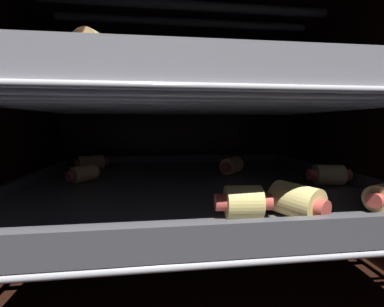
{
  "coord_description": "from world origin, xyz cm",
  "views": [
    {
      "loc": [
        -4.1,
        -34.62,
        20.94
      ],
      "look_at": [
        0.0,
        0.88,
        16.47
      ],
      "focal_mm": 22.24,
      "sensor_mm": 36.0,
      "label": 1
    }
  ],
  "objects_px": {
    "pig_in_blanket_lower_6": "(243,202)",
    "pig_in_blanket_upper_5": "(103,57)",
    "pig_in_blanket_lower_5": "(296,201)",
    "oven_rack_lower": "(193,192)",
    "pig_in_blanket_upper_6": "(216,95)",
    "pig_in_blanket_upper_2": "(288,92)",
    "oven_rack_upper": "(193,107)",
    "baking_tray_lower": "(193,185)",
    "pig_in_blanket_upper_4": "(109,79)",
    "baking_tray_upper": "(193,101)",
    "pig_in_blanket_lower_1": "(232,165)",
    "pig_in_blanket_lower_3": "(329,175)",
    "pig_in_blanket_upper_3": "(189,81)",
    "pig_in_blanket_lower_2": "(91,163)",
    "pig_in_blanket_upper_1": "(38,63)",
    "pig_in_blanket_lower_0": "(84,174)",
    "pig_in_blanket_upper_0": "(117,88)"
  },
  "relations": [
    {
      "from": "pig_in_blanket_lower_6",
      "to": "pig_in_blanket_upper_5",
      "type": "relative_size",
      "value": 0.96
    },
    {
      "from": "pig_in_blanket_lower_5",
      "to": "pig_in_blanket_upper_5",
      "type": "height_order",
      "value": "pig_in_blanket_upper_5"
    },
    {
      "from": "oven_rack_lower",
      "to": "pig_in_blanket_upper_6",
      "type": "bearing_deg",
      "value": 57.74
    },
    {
      "from": "pig_in_blanket_lower_6",
      "to": "pig_in_blanket_upper_2",
      "type": "xyz_separation_m",
      "value": [
        0.13,
        0.16,
        0.12
      ]
    },
    {
      "from": "oven_rack_upper",
      "to": "baking_tray_lower",
      "type": "bearing_deg",
      "value": 90.0
    },
    {
      "from": "pig_in_blanket_upper_4",
      "to": "pig_in_blanket_upper_6",
      "type": "bearing_deg",
      "value": 45.2
    },
    {
      "from": "baking_tray_upper",
      "to": "pig_in_blanket_upper_6",
      "type": "xyz_separation_m",
      "value": [
        0.05,
        0.08,
        0.02
      ]
    },
    {
      "from": "pig_in_blanket_lower_1",
      "to": "pig_in_blanket_lower_5",
      "type": "height_order",
      "value": "pig_in_blanket_lower_5"
    },
    {
      "from": "oven_rack_lower",
      "to": "pig_in_blanket_lower_3",
      "type": "distance_m",
      "value": 0.2
    },
    {
      "from": "oven_rack_lower",
      "to": "pig_in_blanket_upper_3",
      "type": "distance_m",
      "value": 0.16
    },
    {
      "from": "oven_rack_upper",
      "to": "pig_in_blanket_upper_5",
      "type": "xyz_separation_m",
      "value": [
        -0.09,
        -0.14,
        0.03
      ]
    },
    {
      "from": "pig_in_blanket_upper_3",
      "to": "oven_rack_lower",
      "type": "bearing_deg",
      "value": 78.27
    },
    {
      "from": "pig_in_blanket_lower_6",
      "to": "pig_in_blanket_lower_1",
      "type": "bearing_deg",
      "value": 76.91
    },
    {
      "from": "pig_in_blanket_upper_3",
      "to": "pig_in_blanket_upper_4",
      "type": "bearing_deg",
      "value": -168.1
    },
    {
      "from": "pig_in_blanket_upper_3",
      "to": "pig_in_blanket_upper_2",
      "type": "bearing_deg",
      "value": 22.88
    },
    {
      "from": "pig_in_blanket_lower_2",
      "to": "oven_rack_upper",
      "type": "xyz_separation_m",
      "value": [
        0.18,
        -0.11,
        0.1
      ]
    },
    {
      "from": "oven_rack_lower",
      "to": "pig_in_blanket_upper_3",
      "type": "relative_size",
      "value": 9.23
    },
    {
      "from": "pig_in_blanket_lower_1",
      "to": "pig_in_blanket_upper_4",
      "type": "xyz_separation_m",
      "value": [
        -0.18,
        -0.12,
        0.12
      ]
    },
    {
      "from": "pig_in_blanket_lower_3",
      "to": "oven_rack_upper",
      "type": "distance_m",
      "value": 0.22
    },
    {
      "from": "pig_in_blanket_lower_5",
      "to": "pig_in_blanket_upper_1",
      "type": "distance_m",
      "value": 0.26
    },
    {
      "from": "baking_tray_lower",
      "to": "pig_in_blanket_upper_5",
      "type": "relative_size",
      "value": 8.49
    },
    {
      "from": "pig_in_blanket_upper_1",
      "to": "pig_in_blanket_upper_4",
      "type": "height_order",
      "value": "pig_in_blanket_upper_1"
    },
    {
      "from": "pig_in_blanket_upper_6",
      "to": "pig_in_blanket_upper_1",
      "type": "bearing_deg",
      "value": -134.29
    },
    {
      "from": "baking_tray_lower",
      "to": "pig_in_blanket_lower_0",
      "type": "distance_m",
      "value": 0.16
    },
    {
      "from": "pig_in_blanket_lower_1",
      "to": "pig_in_blanket_upper_4",
      "type": "bearing_deg",
      "value": -145.11
    },
    {
      "from": "pig_in_blanket_lower_3",
      "to": "baking_tray_upper",
      "type": "xyz_separation_m",
      "value": [
        -0.19,
        0.04,
        0.1
      ]
    },
    {
      "from": "pig_in_blanket_upper_0",
      "to": "pig_in_blanket_upper_4",
      "type": "height_order",
      "value": "pig_in_blanket_upper_0"
    },
    {
      "from": "pig_in_blanket_upper_1",
      "to": "pig_in_blanket_lower_3",
      "type": "bearing_deg",
      "value": 13.52
    },
    {
      "from": "pig_in_blanket_upper_0",
      "to": "pig_in_blanket_upper_2",
      "type": "xyz_separation_m",
      "value": [
        0.26,
        0.0,
        -0.0
      ]
    },
    {
      "from": "pig_in_blanket_upper_1",
      "to": "pig_in_blanket_upper_4",
      "type": "xyz_separation_m",
      "value": [
        0.05,
        0.05,
        -0.0
      ]
    },
    {
      "from": "baking_tray_lower",
      "to": "pig_in_blanket_upper_2",
      "type": "relative_size",
      "value": 7.61
    },
    {
      "from": "pig_in_blanket_lower_6",
      "to": "pig_in_blanket_upper_6",
      "type": "bearing_deg",
      "value": 84.2
    },
    {
      "from": "baking_tray_lower",
      "to": "pig_in_blanket_upper_2",
      "type": "distance_m",
      "value": 0.21
    },
    {
      "from": "baking_tray_upper",
      "to": "oven_rack_lower",
      "type": "bearing_deg",
      "value": 90.0
    },
    {
      "from": "pig_in_blanket_lower_3",
      "to": "pig_in_blanket_lower_6",
      "type": "relative_size",
      "value": 1.12
    },
    {
      "from": "oven_rack_lower",
      "to": "pig_in_blanket_lower_0",
      "type": "relative_size",
      "value": 11.99
    },
    {
      "from": "oven_rack_upper",
      "to": "pig_in_blanket_upper_0",
      "type": "height_order",
      "value": "pig_in_blanket_upper_0"
    },
    {
      "from": "baking_tray_upper",
      "to": "pig_in_blanket_upper_1",
      "type": "height_order",
      "value": "pig_in_blanket_upper_1"
    },
    {
      "from": "pig_in_blanket_lower_2",
      "to": "oven_rack_upper",
      "type": "distance_m",
      "value": 0.23
    },
    {
      "from": "pig_in_blanket_upper_2",
      "to": "pig_in_blanket_upper_5",
      "type": "bearing_deg",
      "value": -146.27
    },
    {
      "from": "pig_in_blanket_lower_0",
      "to": "pig_in_blanket_upper_2",
      "type": "bearing_deg",
      "value": -0.18
    },
    {
      "from": "pig_in_blanket_lower_6",
      "to": "pig_in_blanket_upper_4",
      "type": "relative_size",
      "value": 0.87
    },
    {
      "from": "pig_in_blanket_lower_0",
      "to": "pig_in_blanket_lower_5",
      "type": "bearing_deg",
      "value": -34.84
    },
    {
      "from": "pig_in_blanket_upper_4",
      "to": "pig_in_blanket_upper_6",
      "type": "distance_m",
      "value": 0.22
    },
    {
      "from": "pig_in_blanket_lower_2",
      "to": "pig_in_blanket_upper_6",
      "type": "relative_size",
      "value": 1.02
    },
    {
      "from": "pig_in_blanket_upper_3",
      "to": "pig_in_blanket_upper_5",
      "type": "distance_m",
      "value": 0.12
    },
    {
      "from": "pig_in_blanket_lower_1",
      "to": "pig_in_blanket_upper_3",
      "type": "height_order",
      "value": "pig_in_blanket_upper_3"
    },
    {
      "from": "pig_in_blanket_lower_1",
      "to": "pig_in_blanket_upper_4",
      "type": "distance_m",
      "value": 0.25
    },
    {
      "from": "pig_in_blanket_upper_0",
      "to": "pig_in_blanket_upper_4",
      "type": "bearing_deg",
      "value": -84.62
    },
    {
      "from": "pig_in_blanket_lower_5",
      "to": "oven_rack_lower",
      "type": "bearing_deg",
      "value": 117.82
    }
  ]
}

